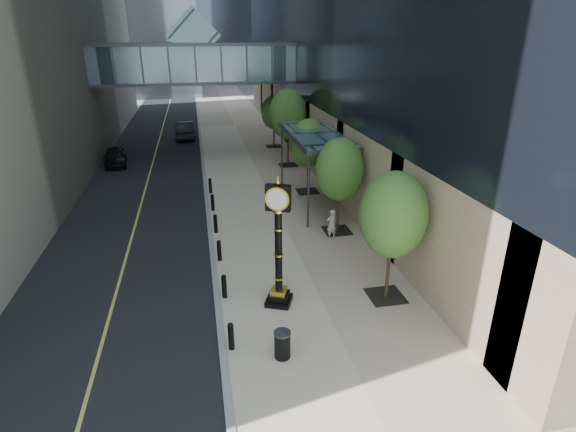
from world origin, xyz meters
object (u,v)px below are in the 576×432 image
Objects in this scene: trash_bin at (282,345)px; car_near at (115,156)px; car_far at (185,130)px; street_clock at (279,253)px; pedestrian at (332,224)px.

trash_bin is 0.22× the size of car_near.
car_near is 10.42m from car_far.
car_far is (-3.80, 31.02, -1.39)m from street_clock.
car_near is (-9.15, 22.08, -1.53)m from street_clock.
trash_bin is 34.30m from car_far.
street_clock is at bearing 37.56° from pedestrian.
car_far is at bearing 95.58° from trash_bin.
street_clock reaches higher than car_near.
street_clock is 6.60m from pedestrian.
street_clock is 31.28m from car_far.
pedestrian reaches higher than car_near.
car_near is at bearing 109.01° from trash_bin.
pedestrian reaches higher than trash_bin.
pedestrian is at bearing -59.20° from car_near.
trash_bin is at bearing -75.22° from street_clock.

